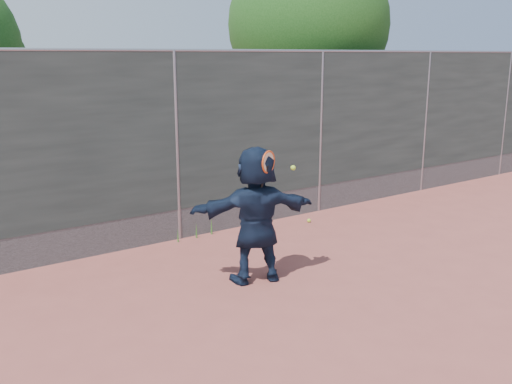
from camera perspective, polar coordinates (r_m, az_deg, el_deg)
ground at (r=6.76m, az=6.52°, el=-12.29°), size 80.00×80.00×0.00m
player at (r=7.43m, az=-0.00°, el=-2.27°), size 1.77×1.00×1.82m
ball_ground at (r=10.30m, az=5.32°, el=-2.86°), size 0.07×0.07×0.07m
fence at (r=9.10m, az=-7.96°, el=4.88°), size 20.00×0.06×3.03m
swing_action at (r=7.17m, az=1.48°, el=2.81°), size 0.60×0.15×0.51m
tree_right at (r=13.51m, az=5.72°, el=15.87°), size 3.78×3.60×5.39m
weed_clump at (r=9.46m, az=-5.76°, el=-3.74°), size 0.68×0.07×0.30m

